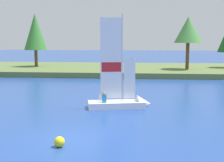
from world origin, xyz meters
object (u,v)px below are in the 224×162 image
shoreline_tree_centre (188,30)px  sailboat (126,100)px  channel_buoy (59,142)px  shoreline_tree_midleft (35,32)px

shoreline_tree_centre → sailboat: bearing=-108.7°
shoreline_tree_centre → sailboat: 21.97m
sailboat → channel_buoy: (-2.49, -8.16, -0.25)m
sailboat → channel_buoy: sailboat is taller
shoreline_tree_midleft → channel_buoy: size_ratio=15.59×
shoreline_tree_midleft → shoreline_tree_centre: size_ratio=1.10×
shoreline_tree_midleft → shoreline_tree_centre: (20.56, -2.04, 0.18)m
shoreline_tree_midleft → channel_buoy: (11.21, -30.44, -5.20)m
shoreline_tree_centre → channel_buoy: shoreline_tree_centre is taller
shoreline_tree_midleft → shoreline_tree_centre: bearing=-5.7°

